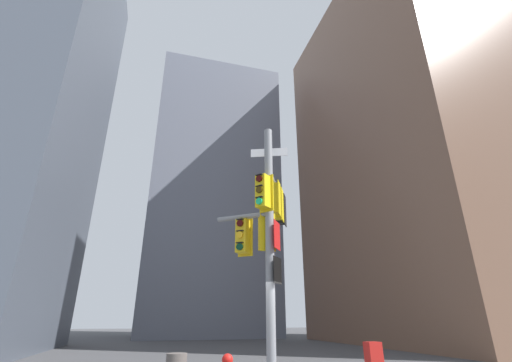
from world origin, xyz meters
TOP-DOWN VIEW (x-y plane):
  - building_tower_right at (18.79, 11.31)m, footprint 17.98×17.98m
  - building_mid_block at (1.88, 27.23)m, footprint 12.61×12.61m
  - signal_pole_assembly at (0.13, 0.49)m, footprint 2.69×2.61m
  - newspaper_box at (3.49, 0.80)m, footprint 0.45×0.36m

SIDE VIEW (x-z plane):
  - newspaper_box at x=3.49m, z-range 0.00..0.92m
  - signal_pole_assembly at x=0.13m, z-range 0.66..7.93m
  - building_mid_block at x=1.88m, z-range 0.00..28.03m
  - building_tower_right at x=18.79m, z-range 0.00..28.41m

